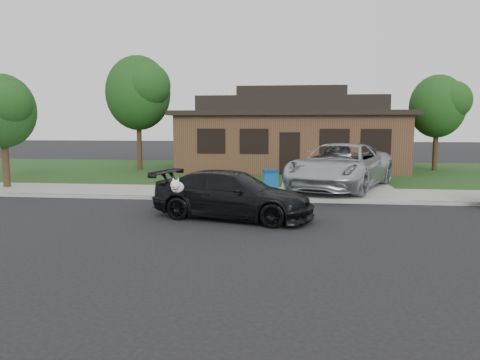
# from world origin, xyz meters

# --- Properties ---
(ground) EXTENTS (120.00, 120.00, 0.00)m
(ground) POSITION_xyz_m (0.00, 0.00, 0.00)
(ground) COLOR black
(ground) RESTS_ON ground
(sidewalk) EXTENTS (60.00, 3.00, 0.12)m
(sidewalk) POSITION_xyz_m (0.00, 5.00, 0.06)
(sidewalk) COLOR gray
(sidewalk) RESTS_ON ground
(curb) EXTENTS (60.00, 0.12, 0.12)m
(curb) POSITION_xyz_m (0.00, 3.50, 0.06)
(curb) COLOR gray
(curb) RESTS_ON ground
(lawn) EXTENTS (60.00, 13.00, 0.13)m
(lawn) POSITION_xyz_m (0.00, 13.00, 0.07)
(lawn) COLOR #193814
(lawn) RESTS_ON ground
(driveway) EXTENTS (4.50, 13.00, 0.14)m
(driveway) POSITION_xyz_m (6.00, 10.00, 0.07)
(driveway) COLOR gray
(driveway) RESTS_ON ground
(sedan) EXTENTS (5.01, 3.05, 1.36)m
(sedan) POSITION_xyz_m (2.54, 0.51, 0.68)
(sedan) COLOR black
(sedan) RESTS_ON ground
(minivan) EXTENTS (5.15, 7.08, 1.79)m
(minivan) POSITION_xyz_m (6.08, 6.26, 1.04)
(minivan) COLOR #B1B4B8
(minivan) RESTS_ON driveway
(recycling_bin) EXTENTS (0.63, 0.63, 0.91)m
(recycling_bin) POSITION_xyz_m (3.41, 4.51, 0.58)
(recycling_bin) COLOR navy
(recycling_bin) RESTS_ON sidewalk
(house) EXTENTS (12.60, 8.60, 4.65)m
(house) POSITION_xyz_m (4.00, 15.00, 2.13)
(house) COLOR #422B1C
(house) RESTS_ON ground
(tree_0) EXTENTS (3.78, 3.60, 6.34)m
(tree_0) POSITION_xyz_m (-4.34, 12.88, 4.48)
(tree_0) COLOR #332114
(tree_0) RESTS_ON ground
(tree_1) EXTENTS (3.15, 3.00, 5.25)m
(tree_1) POSITION_xyz_m (12.14, 14.40, 3.71)
(tree_1) COLOR #332114
(tree_1) RESTS_ON ground
(tree_2) EXTENTS (2.73, 2.60, 4.59)m
(tree_2) POSITION_xyz_m (-7.38, 5.11, 3.27)
(tree_2) COLOR #332114
(tree_2) RESTS_ON ground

